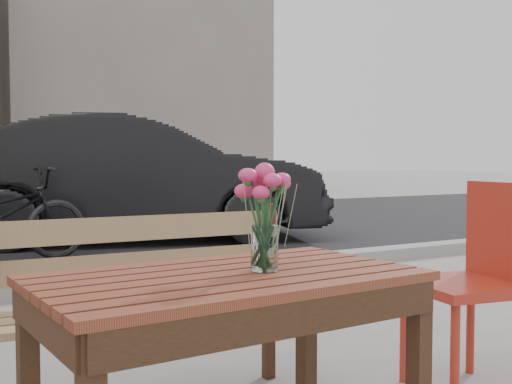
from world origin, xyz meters
TOP-DOWN VIEW (x-y plane):
  - street at (0.00, 5.06)m, footprint 30.00×8.12m
  - main_table at (-0.21, -0.18)m, footprint 1.13×0.69m
  - main_bench at (-0.16, 0.62)m, footprint 1.35×0.46m
  - red_chair at (1.18, 0.07)m, footprint 0.52×0.52m
  - main_vase at (-0.10, -0.21)m, footprint 0.18×0.18m
  - parked_car at (1.61, 5.69)m, footprint 4.86×2.91m

SIDE VIEW (x-z plane):
  - street at x=0.00m, z-range -0.03..0.09m
  - main_bench at x=-0.16m, z-range 0.09..0.91m
  - red_chair at x=1.18m, z-range 0.07..0.98m
  - main_table at x=-0.21m, z-range 0.23..0.91m
  - parked_car at x=1.61m, z-range 0.00..1.51m
  - main_vase at x=-0.10m, z-range 0.72..1.04m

